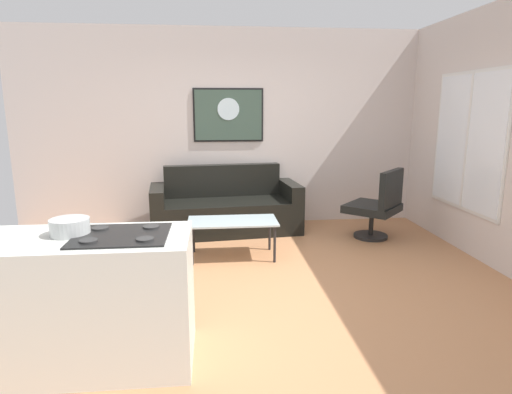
{
  "coord_description": "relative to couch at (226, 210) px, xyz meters",
  "views": [
    {
      "loc": [
        -0.38,
        -3.89,
        1.72
      ],
      "look_at": [
        0.09,
        0.9,
        0.7
      ],
      "focal_mm": 30.22,
      "sensor_mm": 36.0,
      "label": 1
    }
  ],
  "objects": [
    {
      "name": "kitchen_counter",
      "position": [
        -1.0,
        -3.07,
        0.14
      ],
      "size": [
        1.37,
        0.68,
        0.91
      ],
      "color": "silver",
      "rests_on": "ground"
    },
    {
      "name": "wall_painting",
      "position": [
        0.07,
        0.43,
        1.29
      ],
      "size": [
        1.0,
        0.03,
        0.76
      ],
      "color": "black"
    },
    {
      "name": "coffee_table",
      "position": [
        0.05,
        -1.08,
        0.1
      ],
      "size": [
        1.02,
        0.52,
        0.44
      ],
      "color": "silver",
      "rests_on": "ground"
    },
    {
      "name": "couch",
      "position": [
        0.0,
        0.0,
        0.0
      ],
      "size": [
        2.09,
        1.03,
        0.9
      ],
      "color": "black",
      "rests_on": "ground"
    },
    {
      "name": "back_wall",
      "position": [
        0.23,
        0.48,
        1.1
      ],
      "size": [
        6.4,
        0.05,
        2.8
      ],
      "primitive_type": "cube",
      "color": "beige",
      "rests_on": "ground"
    },
    {
      "name": "ground",
      "position": [
        0.23,
        -1.95,
        -0.32
      ],
      "size": [
        6.4,
        6.4,
        0.04
      ],
      "primitive_type": "cube",
      "color": "tan"
    },
    {
      "name": "window",
      "position": [
        2.81,
        -1.05,
        1.0
      ],
      "size": [
        0.03,
        1.41,
        1.62
      ],
      "color": "silver"
    },
    {
      "name": "armchair",
      "position": [
        1.97,
        -0.55,
        0.15
      ],
      "size": [
        0.88,
        0.88,
        0.93
      ],
      "color": "black",
      "rests_on": "ground"
    },
    {
      "name": "right_wall",
      "position": [
        2.85,
        -1.65,
        1.1
      ],
      "size": [
        0.05,
        6.4,
        2.8
      ],
      "primitive_type": "cube",
      "color": "beige",
      "rests_on": "ground"
    },
    {
      "name": "mixing_bowl",
      "position": [
        -1.1,
        -3.01,
        0.64
      ],
      "size": [
        0.25,
        0.25,
        0.11
      ],
      "color": "silver",
      "rests_on": "kitchen_counter"
    }
  ]
}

